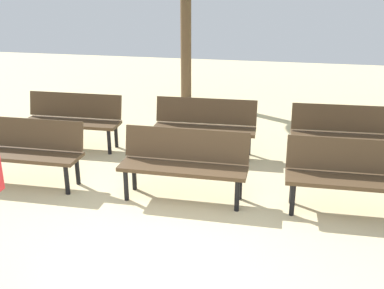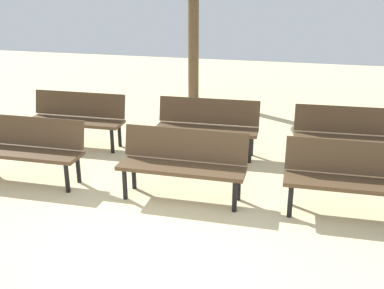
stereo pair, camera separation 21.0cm
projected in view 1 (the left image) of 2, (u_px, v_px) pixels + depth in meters
name	position (u px, v px, depth m)	size (l,w,h in m)	color
ground_plane	(149.00, 267.00, 4.47)	(24.00, 24.00, 0.00)	beige
bench_r0_c0	(24.00, 148.00, 6.16)	(1.60, 0.50, 0.87)	#4C3823
bench_r0_c1	(184.00, 160.00, 5.74)	(1.60, 0.49, 0.87)	#4C3823
bench_r0_c2	(355.00, 173.00, 5.38)	(1.61, 0.51, 0.87)	#4C3823
bench_r1_c0	(73.00, 117.00, 7.52)	(1.61, 0.51, 0.87)	#4C3823
bench_r1_c1	(205.00, 123.00, 7.19)	(1.62, 0.54, 0.87)	#4C3823
bench_r1_c2	(346.00, 132.00, 6.81)	(1.62, 0.56, 0.87)	#4C3823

